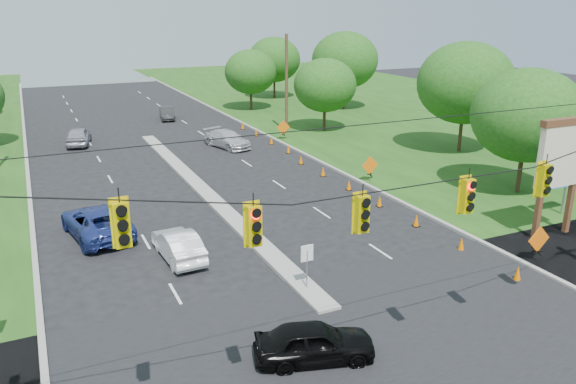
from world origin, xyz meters
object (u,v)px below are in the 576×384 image
pylon_sign (562,159)px  white_sedan (178,245)px  blue_pickup (96,222)px  black_sedan (314,342)px

pylon_sign → white_sedan: pylon_sign is taller
pylon_sign → blue_pickup: pylon_sign is taller
pylon_sign → black_sedan: bearing=-164.2°
black_sedan → white_sedan: bearing=27.9°
black_sedan → blue_pickup: blue_pickup is taller
white_sedan → black_sedan: bearing=98.4°
black_sedan → white_sedan: white_sedan is taller
pylon_sign → black_sedan: (-16.26, -4.60, -3.32)m
pylon_sign → white_sedan: size_ratio=1.46×
pylon_sign → blue_pickup: bearing=155.8°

